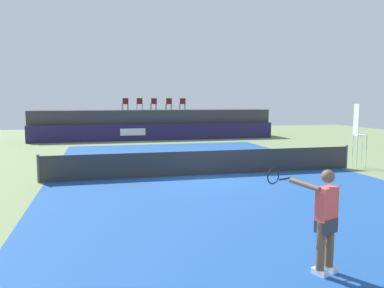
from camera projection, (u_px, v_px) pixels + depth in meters
name	position (u px, v px, depth m)	size (l,w,h in m)	color
ground_plane	(190.00, 163.00, 17.90)	(48.00, 48.00, 0.00)	#6B7F51
court_inner	(207.00, 175.00, 15.00)	(12.00, 22.00, 0.00)	#1C478C
sponsor_wall	(157.00, 132.00, 27.97)	(18.00, 0.22, 1.20)	#231E4C
spectator_platform	(154.00, 124.00, 29.66)	(18.00, 2.80, 2.20)	#38383D
spectator_chair_far_left	(125.00, 103.00, 28.86)	(0.48, 0.48, 0.89)	#561919
spectator_chair_left	(140.00, 103.00, 29.13)	(0.48, 0.48, 0.89)	#561919
spectator_chair_center	(154.00, 103.00, 29.60)	(0.47, 0.47, 0.89)	#561919
spectator_chair_right	(169.00, 103.00, 29.43)	(0.45, 0.45, 0.89)	#561919
spectator_chair_far_right	(182.00, 103.00, 29.70)	(0.45, 0.45, 0.89)	#561919
umpire_chair	(358.00, 131.00, 16.40)	(0.51, 0.51, 2.76)	white
tennis_net	(207.00, 163.00, 14.94)	(12.40, 0.02, 0.95)	#2D2D2D
net_post_near	(38.00, 169.00, 13.50)	(0.10, 0.10, 1.00)	#4C4C51
net_post_far	(346.00, 157.00, 16.38)	(0.10, 0.10, 1.00)	#4C4C51
tennis_player	(324.00, 218.00, 6.34)	(0.99, 1.08, 1.77)	white
tennis_ball	(210.00, 147.00, 23.45)	(0.07, 0.07, 0.07)	#D8EA33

